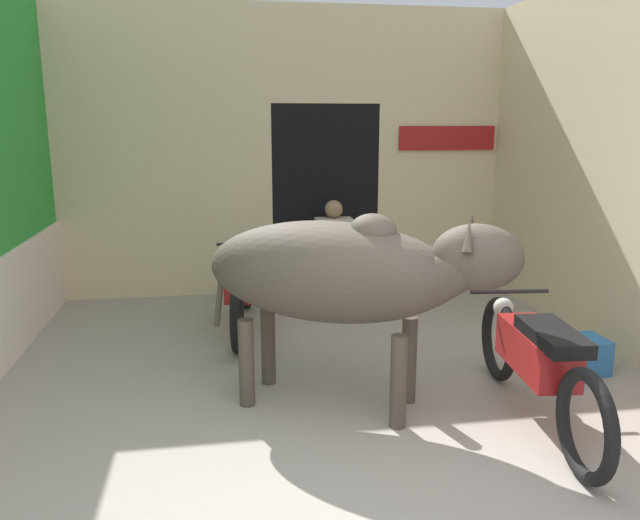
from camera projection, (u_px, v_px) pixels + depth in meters
name	position (u px, v px, depth m)	size (l,w,h in m)	color
wall_back_with_doorway	(299.00, 170.00, 7.37)	(5.05, 0.93, 3.22)	beige
wall_right_with_door	(625.00, 167.00, 5.24)	(0.22, 4.50, 3.22)	beige
cow	(345.00, 272.00, 4.21)	(2.15, 1.46, 1.40)	#4C4238
motorcycle_near	(536.00, 359.00, 4.10)	(0.58, 2.05, 0.76)	black
motorcycle_far	(242.00, 286.00, 5.98)	(0.58, 1.94, 0.75)	black
shopkeeper_seated	(334.00, 249.00, 6.95)	(0.40, 0.33, 1.12)	#282833
plastic_stool	(298.00, 279.00, 7.09)	(0.32, 0.32, 0.39)	#2856B2
crate	(577.00, 355.00, 4.99)	(0.44, 0.32, 0.28)	teal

